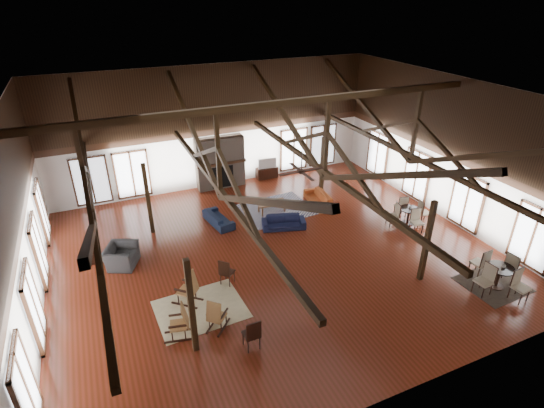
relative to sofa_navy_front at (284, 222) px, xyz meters
name	(u,v)px	position (x,y,z in m)	size (l,w,h in m)	color
floor	(275,253)	(-1.13, -1.61, -0.27)	(16.00, 16.00, 0.00)	maroon
ceiling	(275,96)	(-1.13, -1.61, 5.73)	(16.00, 14.00, 0.02)	black
wall_back	(216,128)	(-1.13, 5.39, 2.73)	(16.00, 0.02, 6.00)	white
wall_front	(407,304)	(-1.13, -8.61, 2.73)	(16.00, 0.02, 6.00)	white
wall_left	(18,229)	(-9.13, -1.61, 2.73)	(0.02, 14.00, 6.00)	white
wall_right	(449,150)	(6.87, -1.61, 2.73)	(0.02, 14.00, 6.00)	white
roof_truss	(275,154)	(-1.13, -1.61, 3.76)	(15.60, 14.07, 3.14)	black
post_grid	(275,219)	(-1.13, -1.61, 1.26)	(8.16, 7.16, 3.05)	black
fireplace	(220,163)	(-1.13, 5.06, 1.02)	(2.50, 0.69, 2.60)	#746558
ceiling_fan	(301,170)	(-0.63, -2.61, 3.47)	(1.60, 1.60, 0.75)	black
sofa_navy_front	(284,222)	(0.00, 0.00, 0.00)	(1.82, 0.71, 0.53)	black
sofa_navy_left	(218,218)	(-2.41, 1.46, 0.00)	(0.70, 1.79, 0.52)	black
sofa_orange	(318,199)	(2.42, 1.33, 0.02)	(0.76, 1.95, 0.57)	#B34F22
coffee_table	(272,203)	(0.10, 1.49, 0.17)	(1.36, 0.79, 0.50)	brown
vase	(270,201)	(-0.01, 1.46, 0.33)	(0.19, 0.19, 0.20)	#B2B2B2
armchair	(121,256)	(-6.56, -0.03, 0.12)	(1.02, 1.17, 0.76)	#2A2A2C
side_table_lamp	(93,251)	(-7.47, 0.63, 0.18)	(0.46, 0.46, 1.17)	black
rocking_chair_a	(189,289)	(-4.79, -3.11, 0.29)	(1.00, 0.97, 1.18)	#9A663A
rocking_chair_b	(216,316)	(-4.36, -4.58, 0.23)	(0.87, 0.89, 1.05)	#9A663A
rocking_chair_c	(181,322)	(-5.35, -4.46, 0.26)	(0.94, 0.63, 1.11)	#9A663A
side_chair_a	(226,271)	(-3.43, -2.68, 0.32)	(0.60, 0.60, 1.01)	black
side_chair_b	(253,333)	(-3.66, -5.76, 0.34)	(0.46, 0.46, 1.04)	black
cafe_table_near	(499,273)	(4.96, -6.48, 0.27)	(2.09, 2.09, 1.08)	black
cafe_table_far	(409,213)	(5.04, -1.81, 0.23)	(1.96, 1.96, 1.00)	black
cup_near	(504,266)	(5.04, -6.50, 0.56)	(0.12, 0.12, 0.10)	#B2B2B2
cup_far	(410,207)	(5.11, -1.77, 0.50)	(0.12, 0.12, 0.09)	#B2B2B2
tv_console	(267,173)	(1.43, 5.14, 0.02)	(1.14, 0.43, 0.57)	black
television	(267,163)	(1.43, 5.14, 0.58)	(0.97, 0.13, 0.56)	#B2B2B2
rug_tan	(201,309)	(-4.58, -3.55, -0.26)	(2.71, 2.13, 0.01)	#CBBD8D
rug_navy	(274,210)	(0.26, 1.62, -0.26)	(3.43, 2.57, 0.01)	#1B1B4C
rug_dark	(493,284)	(4.95, -6.36, -0.26)	(2.01, 1.83, 0.01)	black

